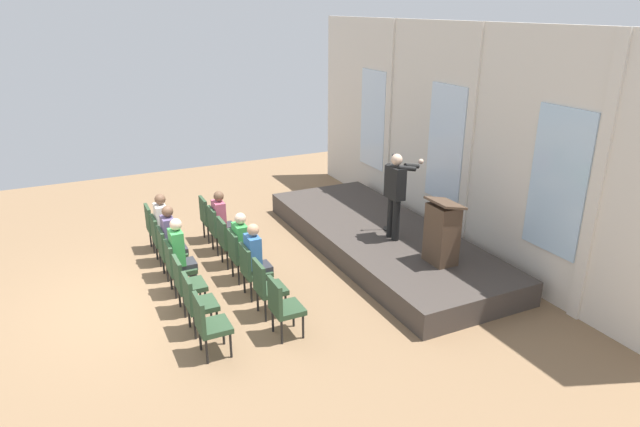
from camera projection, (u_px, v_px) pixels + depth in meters
ground_plane at (157, 297)px, 9.39m from camera, size 15.39×15.39×0.00m
rear_partition at (449, 137)px, 11.00m from camera, size 10.56×0.14×4.38m
stage_platform at (382, 240)px, 11.12m from camera, size 6.10×2.33×0.44m
speaker at (396, 190)px, 10.32m from camera, size 0.52×0.69×1.67m
mic_stand at (391, 214)px, 10.95m from camera, size 0.28×0.28×1.55m
lectern at (442, 233)px, 9.47m from camera, size 0.60×0.48×1.16m
chair_r0_c0 at (209, 216)px, 11.50m from camera, size 0.46×0.44×0.94m
chair_r0_c1 at (218, 227)px, 10.93m from camera, size 0.46×0.44×0.94m
audience_r0_c1 at (222, 218)px, 10.91m from camera, size 0.36×0.39×1.27m
chair_r0_c2 at (228, 239)px, 10.37m from camera, size 0.46×0.44×0.94m
chair_r0_c3 at (240, 253)px, 9.80m from camera, size 0.46×0.44×0.94m
audience_r0_c3 at (244, 243)px, 9.77m from camera, size 0.36×0.39×1.28m
chair_r0_c4 at (252, 268)px, 9.24m from camera, size 0.46×0.44×0.94m
audience_r0_c4 at (256, 256)px, 9.20m from camera, size 0.36×0.39×1.32m
chair_r0_c5 at (266, 285)px, 8.67m from camera, size 0.46×0.44×0.94m
chair_r0_c6 at (282, 305)px, 8.10m from camera, size 0.46×0.44×0.94m
chair_r1_c0 at (155, 225)px, 11.05m from camera, size 0.46×0.44×0.94m
chair_r1_c1 at (161, 237)px, 10.48m from camera, size 0.46×0.44×0.94m
audience_r1_c1 at (164, 225)px, 10.44m from camera, size 0.36×0.39×1.38m
chair_r1_c2 at (169, 250)px, 9.92m from camera, size 0.46×0.44×0.94m
audience_r1_c2 at (172, 238)px, 9.87m from camera, size 0.36×0.39×1.36m
chair_r1_c3 at (177, 265)px, 9.35m from camera, size 0.46×0.44×0.94m
audience_r1_c3 at (180, 252)px, 9.31m from camera, size 0.36×0.39×1.36m
chair_r1_c4 at (186, 281)px, 8.79m from camera, size 0.46×0.44×0.94m
chair_r1_c5 at (196, 300)px, 8.22m from camera, size 0.46×0.44×0.94m
chair_r1_c6 at (208, 322)px, 7.65m from camera, size 0.46×0.44×0.94m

